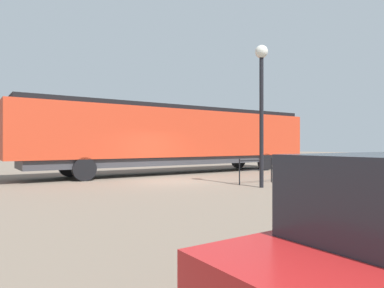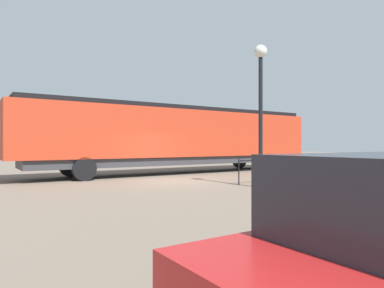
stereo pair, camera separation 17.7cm
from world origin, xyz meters
name	(u,v)px [view 2 (the right image)]	position (x,y,z in m)	size (l,w,h in m)	color
ground_plane	(172,181)	(0.00, 0.00, 0.00)	(120.00, 120.00, 0.00)	#756656
locomotive	(185,136)	(-3.58, 2.99, 2.20)	(2.91, 18.39, 3.88)	red
lamp_post	(261,87)	(4.00, 1.68, 3.95)	(0.51, 0.51, 5.58)	black
platform_fence	(299,165)	(2.93, 5.28, 0.71)	(0.05, 7.63, 1.09)	black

